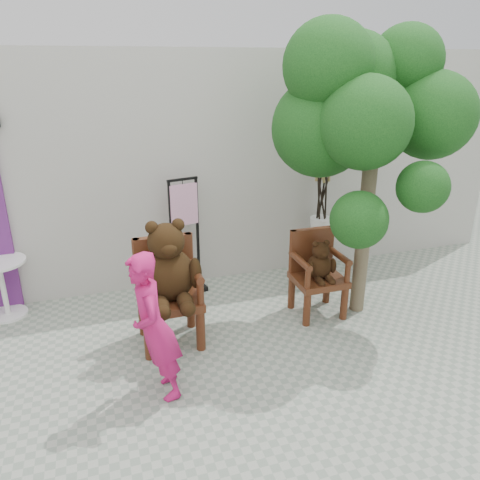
{
  "coord_description": "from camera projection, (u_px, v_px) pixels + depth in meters",
  "views": [
    {
      "loc": [
        -1.41,
        -3.17,
        2.85
      ],
      "look_at": [
        0.1,
        1.54,
        0.95
      ],
      "focal_mm": 35.0,
      "sensor_mm": 36.0,
      "label": 1
    }
  ],
  "objects": [
    {
      "name": "ground_plane",
      "position": [
        281.0,
        397.0,
        4.24
      ],
      "size": [
        60.0,
        60.0,
        0.0
      ],
      "primitive_type": "plane",
      "color": "gray",
      "rests_on": "ground"
    },
    {
      "name": "person",
      "position": [
        155.0,
        328.0,
        4.03
      ],
      "size": [
        0.34,
        0.51,
        1.39
      ],
      "primitive_type": "imported",
      "rotation": [
        0.0,
        0.0,
        -1.55
      ],
      "color": "#BD175F",
      "rests_on": "ground"
    },
    {
      "name": "tree",
      "position": [
        363.0,
        110.0,
        4.89
      ],
      "size": [
        2.1,
        1.66,
        3.27
      ],
      "rotation": [
        0.0,
        0.0,
        -0.2
      ],
      "color": "brown",
      "rests_on": "ground"
    },
    {
      "name": "cafe_table",
      "position": [
        2.0,
        282.0,
        5.44
      ],
      "size": [
        0.6,
        0.6,
        0.7
      ],
      "rotation": [
        0.0,
        0.0,
        -0.07
      ],
      "color": "white",
      "rests_on": "ground"
    },
    {
      "name": "chair_small",
      "position": [
        317.0,
        267.0,
        5.48
      ],
      "size": [
        0.58,
        0.53,
        1.01
      ],
      "color": "#3F1C0D",
      "rests_on": "ground"
    },
    {
      "name": "stool_bucket",
      "position": [
        320.0,
        229.0,
        6.54
      ],
      "size": [
        0.32,
        0.32,
        1.46
      ],
      "rotation": [
        0.0,
        0.0,
        0.02
      ],
      "color": "white",
      "rests_on": "ground"
    },
    {
      "name": "back_wall",
      "position": [
        198.0,
        165.0,
        6.46
      ],
      "size": [
        9.0,
        1.0,
        3.0
      ],
      "primitive_type": "cube",
      "color": "#B6B3AA",
      "rests_on": "ground"
    },
    {
      "name": "display_stand",
      "position": [
        186.0,
        249.0,
        6.01
      ],
      "size": [
        0.51,
        0.44,
        1.51
      ],
      "rotation": [
        0.0,
        0.0,
        0.22
      ],
      "color": "black",
      "rests_on": "ground"
    },
    {
      "name": "chair_big",
      "position": [
        168.0,
        275.0,
        4.81
      ],
      "size": [
        0.66,
        0.73,
        1.39
      ],
      "color": "#3F1C0D",
      "rests_on": "ground"
    }
  ]
}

